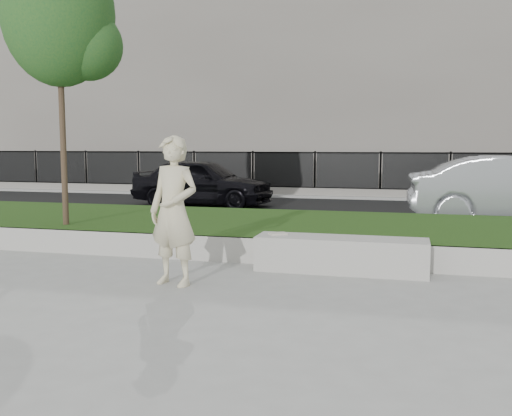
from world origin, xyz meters
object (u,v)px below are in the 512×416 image
(stone_bench, at_px, (341,255))
(young_tree, at_px, (63,19))
(man, at_px, (174,211))
(book, at_px, (278,234))
(car_dark, at_px, (203,182))

(stone_bench, relative_size, young_tree, 0.49)
(man, bearing_deg, stone_bench, 46.75)
(man, height_order, book, man)
(man, bearing_deg, book, 64.66)
(man, xyz_separation_m, book, (1.10, 1.35, -0.46))
(man, relative_size, car_dark, 0.47)
(book, bearing_deg, car_dark, 86.13)
(young_tree, bearing_deg, book, -11.73)
(young_tree, bearing_deg, man, -36.55)
(man, bearing_deg, young_tree, 157.17)
(book, xyz_separation_m, car_dark, (-3.95, 7.52, 0.23))
(book, relative_size, young_tree, 0.05)
(young_tree, bearing_deg, car_dark, 89.13)
(young_tree, distance_m, car_dark, 7.44)
(man, height_order, young_tree, young_tree)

